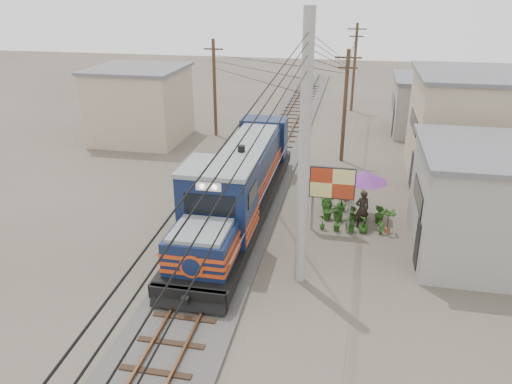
% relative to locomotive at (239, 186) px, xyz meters
% --- Properties ---
extents(ground, '(120.00, 120.00, 0.00)m').
position_rel_locomotive_xyz_m(ground, '(0.00, -4.29, -1.70)').
color(ground, '#473F35').
rests_on(ground, ground).
extents(ballast, '(3.60, 70.00, 0.16)m').
position_rel_locomotive_xyz_m(ballast, '(0.00, 5.71, -1.62)').
color(ballast, '#595651').
rests_on(ballast, ground).
extents(track, '(1.15, 70.00, 0.12)m').
position_rel_locomotive_xyz_m(track, '(0.00, 5.71, -1.44)').
color(track, '#51331E').
rests_on(track, ground).
extents(locomotive, '(2.88, 15.67, 3.88)m').
position_rel_locomotive_xyz_m(locomotive, '(0.00, 0.00, 0.00)').
color(locomotive, black).
rests_on(locomotive, ground).
extents(utility_pole_main, '(0.40, 0.40, 10.00)m').
position_rel_locomotive_xyz_m(utility_pole_main, '(3.50, -4.79, 3.30)').
color(utility_pole_main, '#9E9B93').
rests_on(utility_pole_main, ground).
extents(wooden_pole_mid, '(1.60, 0.24, 7.00)m').
position_rel_locomotive_xyz_m(wooden_pole_mid, '(4.50, 9.71, 1.98)').
color(wooden_pole_mid, '#4C3826').
rests_on(wooden_pole_mid, ground).
extents(wooden_pole_far, '(1.60, 0.24, 7.50)m').
position_rel_locomotive_xyz_m(wooden_pole_far, '(4.80, 23.71, 2.23)').
color(wooden_pole_far, '#4C3826').
rests_on(wooden_pole_far, ground).
extents(wooden_pole_left, '(1.60, 0.24, 7.00)m').
position_rel_locomotive_xyz_m(wooden_pole_left, '(-5.00, 13.71, 1.98)').
color(wooden_pole_left, '#4C3826').
rests_on(wooden_pole_left, ground).
extents(power_lines, '(9.65, 19.00, 3.30)m').
position_rel_locomotive_xyz_m(power_lines, '(-0.14, 4.21, 5.86)').
color(power_lines, black).
rests_on(power_lines, ground).
extents(shophouse_front, '(7.35, 6.30, 4.70)m').
position_rel_locomotive_xyz_m(shophouse_front, '(11.50, -1.29, 0.66)').
color(shophouse_front, gray).
rests_on(shophouse_front, ground).
extents(shophouse_mid, '(8.40, 7.35, 6.20)m').
position_rel_locomotive_xyz_m(shophouse_mid, '(12.50, 7.71, 1.41)').
color(shophouse_mid, tan).
rests_on(shophouse_mid, ground).
extents(shophouse_back, '(6.30, 6.30, 4.20)m').
position_rel_locomotive_xyz_m(shophouse_back, '(11.00, 17.71, 0.41)').
color(shophouse_back, gray).
rests_on(shophouse_back, ground).
extents(shophouse_left, '(6.30, 6.30, 5.20)m').
position_rel_locomotive_xyz_m(shophouse_left, '(-10.00, 11.71, 0.91)').
color(shophouse_left, tan).
rests_on(shophouse_left, ground).
extents(billboard, '(2.04, 0.16, 3.15)m').
position_rel_locomotive_xyz_m(billboard, '(4.39, -0.47, 0.61)').
color(billboard, '#99999E').
rests_on(billboard, ground).
extents(market_umbrella, '(2.87, 2.87, 2.42)m').
position_rel_locomotive_xyz_m(market_umbrella, '(5.85, 1.43, 0.42)').
color(market_umbrella, black).
rests_on(market_umbrella, ground).
extents(vendor, '(0.78, 0.64, 1.85)m').
position_rel_locomotive_xyz_m(vendor, '(5.81, 0.28, -0.78)').
color(vendor, black).
rests_on(vendor, ground).
extents(plant_nursery, '(3.49, 3.24, 1.11)m').
position_rel_locomotive_xyz_m(plant_nursery, '(5.01, 0.86, -1.26)').
color(plant_nursery, '#244E16').
rests_on(plant_nursery, ground).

